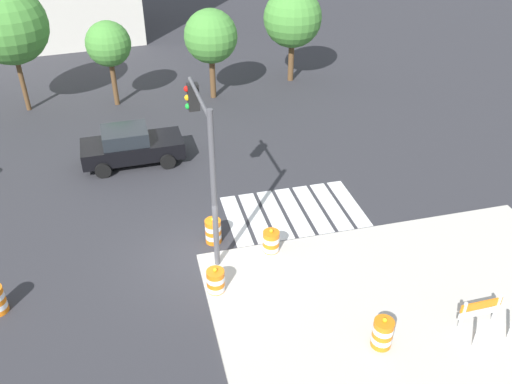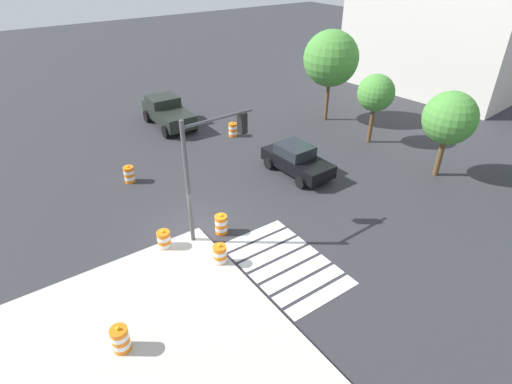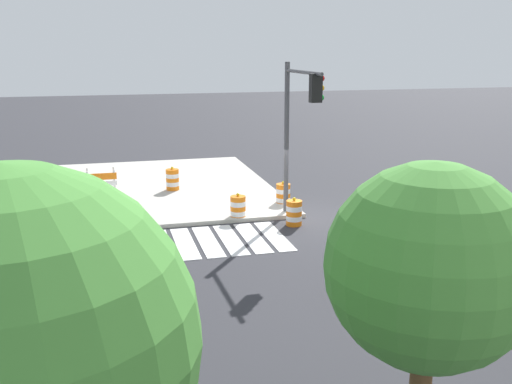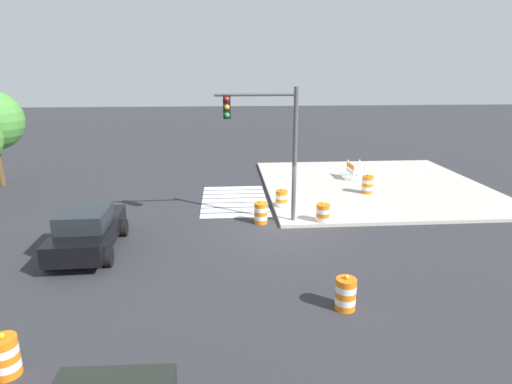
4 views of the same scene
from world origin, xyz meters
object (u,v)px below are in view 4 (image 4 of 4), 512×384
Objects in this scene: traffic_barrel_crosswalk_end at (282,200)px; traffic_light_pole at (267,132)px; traffic_barrel_far_curb at (5,356)px; sports_car at (88,230)px; traffic_barrel_on_sidewalk at (367,184)px; traffic_barrel_median_near at (261,213)px; traffic_barrel_near_corner at (346,294)px; construction_barricade at (353,169)px; traffic_barrel_median_far at (323,214)px.

traffic_light_pole reaches higher than traffic_barrel_crosswalk_end.
traffic_barrel_far_curb is (-10.59, 7.33, 0.00)m from traffic_barrel_crosswalk_end.
traffic_barrel_on_sidewalk is (6.01, -12.21, -0.21)m from sports_car.
sports_car reaches higher than traffic_barrel_median_near.
sports_car is at bearing 116.20° from traffic_barrel_on_sidewalk.
traffic_barrel_near_corner is at bearing 158.46° from traffic_barrel_on_sidewalk.
traffic_barrel_on_sidewalk reaches higher than construction_barricade.
sports_car is 4.27× the size of traffic_barrel_near_corner.
traffic_barrel_on_sidewalk is (12.41, -12.02, 0.15)m from traffic_barrel_far_curb.
traffic_barrel_near_corner is (-4.41, -8.09, -0.36)m from sports_car.
sports_car is 9.22m from traffic_barrel_near_corner.
traffic_barrel_median_near is at bearing 14.07° from traffic_barrel_near_corner.
traffic_barrel_median_far is 1.00× the size of traffic_barrel_on_sidewalk.
traffic_barrel_median_far is 12.16m from traffic_barrel_far_curb.
traffic_light_pole is at bearing -126.34° from traffic_barrel_median_near.
sports_car is 6.83m from traffic_barrel_median_near.
traffic_barrel_far_curb is 1.00× the size of traffic_barrel_on_sidewalk.
traffic_barrel_on_sidewalk is 0.78× the size of construction_barricade.
traffic_barrel_crosswalk_end is at bearing 134.83° from construction_barricade.
traffic_barrel_median_near is at bearing 137.83° from construction_barricade.
traffic_light_pole reaches higher than construction_barricade.
traffic_light_pole is (8.64, -6.43, 3.46)m from traffic_barrel_far_curb.
traffic_barrel_median_far is at bearing -77.28° from sports_car.
traffic_barrel_median_far and traffic_barrel_far_curb have the same top height.
traffic_barrel_on_sidewalk reaches higher than traffic_barrel_crosswalk_end.
construction_barricade reaches higher than traffic_barrel_crosswalk_end.
traffic_barrel_near_corner is at bearing -176.11° from traffic_barrel_crosswalk_end.
traffic_barrel_far_curb is (-8.81, 6.20, 0.00)m from traffic_barrel_median_near.
sports_car is 4.27× the size of traffic_barrel_median_far.
traffic_barrel_near_corner is at bearing -165.93° from traffic_barrel_median_near.
traffic_barrel_far_curb is at bearing 133.82° from traffic_barrel_median_far.
traffic_barrel_near_corner is at bearing 172.38° from traffic_barrel_median_far.
traffic_barrel_median_near is at bearing 81.33° from traffic_barrel_median_far.
construction_barricade is (15.39, -12.16, 0.27)m from traffic_barrel_far_curb.
traffic_barrel_near_corner is 14.06m from construction_barricade.
traffic_barrel_median_near is 1.00× the size of traffic_barrel_far_curb.
traffic_barrel_crosswalk_end is at bearing 33.71° from traffic_barrel_median_far.
traffic_barrel_far_curb is at bearing 145.31° from traffic_barrel_crosswalk_end.
traffic_barrel_median_near is at bearing 147.59° from traffic_barrel_crosswalk_end.
traffic_barrel_median_near is 6.84m from traffic_barrel_on_sidewalk.
traffic_light_pole is at bearing -71.24° from sports_car.
traffic_barrel_median_far is 5.15m from traffic_barrel_on_sidewalk.
traffic_light_pole is (-1.94, 0.90, 3.46)m from traffic_barrel_crosswalk_end.
traffic_barrel_near_corner is 1.00× the size of traffic_barrel_far_curb.
traffic_barrel_median_near is 1.00× the size of traffic_barrel_on_sidewalk.
traffic_light_pole is (2.25, -6.61, 3.10)m from sports_car.
traffic_barrel_median_far is 4.18m from traffic_light_pole.
sports_car is at bearing 108.76° from traffic_light_pole.
traffic_barrel_median_near is at bearing 121.68° from traffic_barrel_on_sidewalk.
traffic_barrel_on_sidewalk is at bearing -56.09° from traffic_light_pole.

